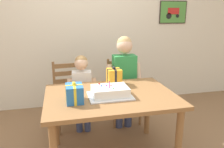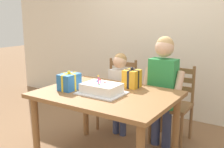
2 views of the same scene
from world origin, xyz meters
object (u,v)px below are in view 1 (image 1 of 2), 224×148
Objects in this scene: gift_box_beside_cake at (114,77)px; child_younger at (82,87)px; dining_table at (111,103)px; gift_box_red_large at (74,93)px; birthday_cake at (110,92)px; child_older at (124,74)px; chair_right at (123,90)px; chair_left at (70,95)px.

child_younger reaches higher than gift_box_beside_cake.
dining_table is 0.44m from gift_box_red_large.
child_older reaches higher than birthday_cake.
gift_box_red_large is 0.23× the size of chair_right.
child_younger is (-0.62, -0.22, 0.18)m from chair_right.
gift_box_red_large is 0.17× the size of child_older.
dining_table is 0.74m from child_older.
chair_right is at bearing 63.73° from gift_box_beside_cake.
gift_box_beside_cake reaches higher than chair_right.
child_younger reaches higher than dining_table.
chair_left is 0.72× the size of child_older.
child_older reaches higher than child_younger.
birthday_cake is 0.40m from gift_box_beside_cake.
child_older is (0.73, -0.22, 0.31)m from chair_left.
birthday_cake is (-0.02, -0.05, 0.15)m from dining_table.
chair_right is (0.39, 0.86, -0.19)m from dining_table.
child_younger is at bearing 179.95° from child_older.
birthday_cake is at bearing 9.75° from gift_box_red_large.
child_younger is (0.16, -0.22, 0.18)m from chair_left.
child_older is (0.22, 0.33, -0.07)m from gift_box_beside_cake.
child_younger is (-0.35, 0.33, -0.21)m from gift_box_beside_cake.
gift_box_red_large is at bearing -170.25° from birthday_cake.
gift_box_red_large is 1.04m from child_older.
child_older is (0.34, 0.65, 0.13)m from dining_table.
gift_box_red_large is at bearing -128.00° from chair_right.
child_younger is at bearing 107.18° from birthday_cake.
gift_box_red_large reaches higher than birthday_cake.
gift_box_red_large is 0.23× the size of chair_left.
chair_right is at bearing 19.34° from child_younger.
dining_table is at bearing -70.04° from child_younger.
gift_box_red_large reaches higher than chair_left.
chair_right is 0.39m from child_older.
child_younger is (-0.22, 0.70, -0.16)m from birthday_cake.
chair_right is at bearing 66.21° from birthday_cake.
gift_box_beside_cake is 0.24× the size of chair_right.
gift_box_beside_cake is at bearing 41.10° from gift_box_red_large.
birthday_cake is 1.97× the size of gift_box_beside_cake.
chair_right reaches higher than dining_table.
gift_box_beside_cake is 0.52m from child_younger.
gift_box_red_large is 0.80m from child_younger.
chair_right is at bearing 77.00° from child_older.
dining_table is at bearing -110.07° from gift_box_beside_cake.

